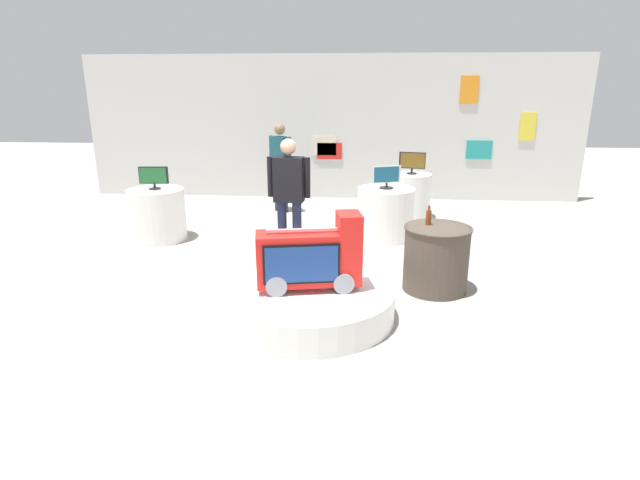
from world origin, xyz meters
TOP-DOWN VIEW (x-y plane):
  - ground_plane at (0.00, 0.00)m, footprint 30.00×30.00m
  - back_wall_display at (0.01, 5.35)m, footprint 10.21×0.13m
  - main_display_pedestal at (0.15, -0.43)m, footprint 1.76×1.76m
  - novelty_firetruck_tv at (0.17, -0.44)m, footprint 1.09×0.55m
  - display_pedestal_left_rear at (-2.45, 2.08)m, footprint 0.85×0.85m
  - tv_on_left_rear at (-2.45, 2.08)m, footprint 0.44×0.17m
  - display_pedestal_center_rear at (1.05, 2.43)m, footprint 0.87×0.87m
  - tv_on_center_rear at (1.05, 2.43)m, footprint 0.42×0.21m
  - display_pedestal_right_rear at (1.55, 3.78)m, footprint 0.71×0.71m
  - tv_on_right_rear at (1.55, 3.78)m, footprint 0.46×0.18m
  - side_table_round at (1.54, 0.40)m, footprint 0.77×0.77m
  - bottle_on_side_table at (1.44, 0.50)m, footprint 0.06×0.06m
  - shopper_browsing_near_truck at (-0.27, 1.14)m, footprint 0.56×0.23m
  - shopper_browsing_rear at (-0.84, 4.03)m, footprint 0.45×0.40m

SIDE VIEW (x-z plane):
  - ground_plane at x=0.00m, z-range 0.00..0.00m
  - main_display_pedestal at x=0.15m, z-range 0.00..0.31m
  - side_table_round at x=1.54m, z-range 0.01..0.77m
  - display_pedestal_left_rear at x=-2.45m, z-range 0.00..0.79m
  - display_pedestal_center_rear at x=1.05m, z-range 0.00..0.79m
  - display_pedestal_right_rear at x=1.55m, z-range 0.00..0.79m
  - novelty_firetruck_tv at x=0.17m, z-range 0.24..1.02m
  - bottle_on_side_table at x=1.44m, z-range 0.74..0.96m
  - shopper_browsing_rear at x=-0.84m, z-range 0.14..1.77m
  - shopper_browsing_near_truck at x=-0.27m, z-range 0.14..1.80m
  - tv_on_center_rear at x=1.05m, z-range 0.80..1.15m
  - tv_on_left_rear at x=-2.45m, z-range 0.81..1.16m
  - tv_on_right_rear at x=1.55m, z-range 0.81..1.20m
  - back_wall_display at x=0.01m, z-range 0.00..2.90m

